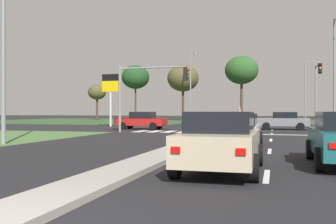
% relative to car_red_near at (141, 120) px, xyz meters
% --- Properties ---
extents(ground_plane, '(200.00, 200.00, 0.00)m').
position_rel_car_red_near_xyz_m(ground_plane, '(7.55, 1.84, -0.78)').
color(ground_plane, black).
extents(grass_verge_far_left, '(35.00, 35.00, 0.01)m').
position_rel_car_red_near_xyz_m(grass_verge_far_left, '(-17.95, 26.34, -0.77)').
color(grass_verge_far_left, '#2D4C28').
rests_on(grass_verge_far_left, ground).
extents(median_island_near, '(1.20, 22.00, 0.14)m').
position_rel_car_red_near_xyz_m(median_island_near, '(7.55, -17.16, -0.71)').
color(median_island_near, gray).
rests_on(median_island_near, ground).
extents(median_island_far, '(1.20, 36.00, 0.14)m').
position_rel_car_red_near_xyz_m(median_island_far, '(7.55, 26.84, -0.71)').
color(median_island_far, '#ADA89E').
rests_on(median_island_far, ground).
extents(lane_dash_near, '(0.14, 2.00, 0.01)m').
position_rel_car_red_near_xyz_m(lane_dash_near, '(11.05, -22.23, -0.77)').
color(lane_dash_near, silver).
rests_on(lane_dash_near, ground).
extents(lane_dash_second, '(0.14, 2.00, 0.01)m').
position_rel_car_red_near_xyz_m(lane_dash_second, '(11.05, -16.23, -0.77)').
color(lane_dash_second, silver).
rests_on(lane_dash_second, ground).
extents(lane_dash_third, '(0.14, 2.00, 0.01)m').
position_rel_car_red_near_xyz_m(lane_dash_third, '(11.05, -10.23, -0.77)').
color(lane_dash_third, silver).
rests_on(lane_dash_third, ground).
extents(lane_dash_fourth, '(0.14, 2.00, 0.01)m').
position_rel_car_red_near_xyz_m(lane_dash_fourth, '(11.05, -4.23, -0.77)').
color(lane_dash_fourth, silver).
rests_on(lane_dash_fourth, ground).
extents(lane_dash_fifth, '(0.14, 2.00, 0.01)m').
position_rel_car_red_near_xyz_m(lane_dash_fifth, '(11.05, 1.77, -0.77)').
color(lane_dash_fifth, silver).
rests_on(lane_dash_fifth, ground).
extents(stop_bar_near, '(6.40, 0.50, 0.01)m').
position_rel_car_red_near_xyz_m(stop_bar_near, '(11.35, -5.16, -0.77)').
color(stop_bar_near, silver).
rests_on(stop_bar_near, ground).
extents(crosswalk_bar_near, '(0.70, 2.80, 0.01)m').
position_rel_car_red_near_xyz_m(crosswalk_bar_near, '(1.15, -3.36, -0.77)').
color(crosswalk_bar_near, silver).
rests_on(crosswalk_bar_near, ground).
extents(crosswalk_bar_second, '(0.70, 2.80, 0.01)m').
position_rel_car_red_near_xyz_m(crosswalk_bar_second, '(2.30, -3.36, -0.77)').
color(crosswalk_bar_second, silver).
rests_on(crosswalk_bar_second, ground).
extents(crosswalk_bar_third, '(0.70, 2.80, 0.01)m').
position_rel_car_red_near_xyz_m(crosswalk_bar_third, '(3.45, -3.36, -0.77)').
color(crosswalk_bar_third, silver).
rests_on(crosswalk_bar_third, ground).
extents(crosswalk_bar_fourth, '(0.70, 2.80, 0.01)m').
position_rel_car_red_near_xyz_m(crosswalk_bar_fourth, '(4.60, -3.36, -0.77)').
color(crosswalk_bar_fourth, silver).
rests_on(crosswalk_bar_fourth, ground).
extents(crosswalk_bar_fifth, '(0.70, 2.80, 0.01)m').
position_rel_car_red_near_xyz_m(crosswalk_bar_fifth, '(5.75, -3.36, -0.77)').
color(crosswalk_bar_fifth, silver).
rests_on(crosswalk_bar_fifth, ground).
extents(crosswalk_bar_sixth, '(0.70, 2.80, 0.01)m').
position_rel_car_red_near_xyz_m(crosswalk_bar_sixth, '(6.90, -3.36, -0.77)').
color(crosswalk_bar_sixth, silver).
rests_on(crosswalk_bar_sixth, ground).
extents(crosswalk_bar_seventh, '(0.70, 2.80, 0.01)m').
position_rel_car_red_near_xyz_m(crosswalk_bar_seventh, '(8.05, -3.36, -0.77)').
color(crosswalk_bar_seventh, silver).
rests_on(crosswalk_bar_seventh, ground).
extents(crosswalk_bar_eighth, '(0.70, 2.80, 0.01)m').
position_rel_car_red_near_xyz_m(crosswalk_bar_eighth, '(9.20, -3.36, -0.77)').
color(crosswalk_bar_eighth, silver).
rests_on(crosswalk_bar_eighth, ground).
extents(car_red_near, '(4.36, 1.97, 1.52)m').
position_rel_car_red_near_xyz_m(car_red_near, '(0.00, 0.00, 0.00)').
color(car_red_near, '#A31919').
rests_on(car_red_near, ground).
extents(car_beige_second, '(2.01, 4.24, 1.56)m').
position_rel_car_red_near_xyz_m(car_beige_second, '(9.90, -21.83, 0.02)').
color(car_beige_second, '#BCAD8E').
rests_on(car_beige_second, ground).
extents(car_grey_third, '(4.33, 2.00, 1.50)m').
position_rel_car_red_near_xyz_m(car_grey_third, '(11.97, 2.53, -0.01)').
color(car_grey_third, slate).
rests_on(car_grey_third, ground).
extents(car_silver_fourth, '(1.96, 4.40, 1.47)m').
position_rel_car_red_near_xyz_m(car_silver_fourth, '(9.71, -14.81, -0.02)').
color(car_silver_fourth, '#B7B7BC').
rests_on(car_silver_fourth, ground).
extents(traffic_signal_far_right, '(0.32, 4.02, 6.16)m').
position_rel_car_red_near_xyz_m(traffic_signal_far_right, '(15.15, 7.09, 3.39)').
color(traffic_signal_far_right, gray).
rests_on(traffic_signal_far_right, ground).
extents(traffic_signal_near_left, '(5.44, 0.32, 5.04)m').
position_rel_car_red_near_xyz_m(traffic_signal_near_left, '(2.05, -4.76, 2.76)').
color(traffic_signal_near_left, gray).
rests_on(traffic_signal_near_left, ground).
extents(street_lamp_second, '(1.04, 2.00, 9.66)m').
position_rel_car_red_near_xyz_m(street_lamp_second, '(16.32, 4.13, 4.59)').
color(street_lamp_second, gray).
rests_on(street_lamp_second, ground).
extents(street_lamp_third, '(0.62, 2.39, 10.84)m').
position_rel_car_red_near_xyz_m(street_lamp_third, '(-1.14, 26.02, 5.21)').
color(street_lamp_third, gray).
rests_on(street_lamp_third, ground).
extents(street_lamp_fourth, '(2.65, 0.77, 10.02)m').
position_rel_car_red_near_xyz_m(street_lamp_fourth, '(16.47, 36.86, 4.81)').
color(street_lamp_fourth, gray).
rests_on(street_lamp_fourth, ground).
extents(pedestrian_at_median, '(0.34, 0.34, 1.86)m').
position_rel_car_red_near_xyz_m(pedestrian_at_median, '(7.58, 10.33, 0.50)').
color(pedestrian_at_median, '#4C4C4C').
rests_on(pedestrian_at_median, median_island_far).
extents(fuel_price_totem, '(1.80, 0.24, 5.38)m').
position_rel_car_red_near_xyz_m(fuel_price_totem, '(-5.01, 4.65, 3.14)').
color(fuel_price_totem, silver).
rests_on(fuel_price_totem, ground).
extents(treeline_near, '(3.34, 3.34, 6.55)m').
position_rel_car_red_near_xyz_m(treeline_near, '(-20.29, 32.89, 4.30)').
color(treeline_near, '#423323').
rests_on(treeline_near, ground).
extents(treeline_second, '(4.89, 4.89, 9.67)m').
position_rel_car_red_near_xyz_m(treeline_second, '(-12.38, 31.89, 6.79)').
color(treeline_second, '#423323').
rests_on(treeline_second, ground).
extents(treeline_third, '(5.37, 5.37, 9.52)m').
position_rel_car_red_near_xyz_m(treeline_third, '(-3.82, 32.04, 6.43)').
color(treeline_third, '#423323').
rests_on(treeline_third, ground).
extents(treeline_fourth, '(5.55, 5.55, 10.83)m').
position_rel_car_red_near_xyz_m(treeline_fourth, '(5.92, 33.37, 7.64)').
color(treeline_fourth, '#423323').
rests_on(treeline_fourth, ground).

